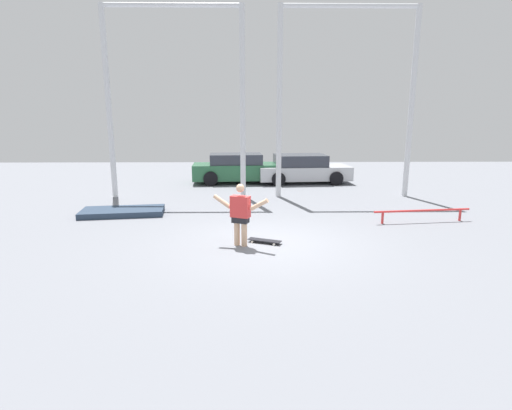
{
  "coord_description": "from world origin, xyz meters",
  "views": [
    {
      "loc": [
        -0.43,
        -9.17,
        2.93
      ],
      "look_at": [
        -0.26,
        1.25,
        0.66
      ],
      "focal_mm": 28.0,
      "sensor_mm": 36.0,
      "label": 1
    }
  ],
  "objects_px": {
    "grind_rail": "(422,212)",
    "parked_car_green": "(239,169)",
    "skateboarder": "(240,213)",
    "parked_car_silver": "(302,169)",
    "skateboard": "(265,240)",
    "manual_pad": "(123,212)"
  },
  "relations": [
    {
      "from": "parked_car_silver",
      "to": "parked_car_green",
      "type": "bearing_deg",
      "value": 175.46
    },
    {
      "from": "grind_rail",
      "to": "parked_car_silver",
      "type": "height_order",
      "value": "parked_car_silver"
    },
    {
      "from": "skateboarder",
      "to": "manual_pad",
      "type": "height_order",
      "value": "skateboarder"
    },
    {
      "from": "skateboard",
      "to": "parked_car_silver",
      "type": "relative_size",
      "value": 0.19
    },
    {
      "from": "parked_car_green",
      "to": "skateboarder",
      "type": "bearing_deg",
      "value": -92.21
    },
    {
      "from": "skateboard",
      "to": "grind_rail",
      "type": "bearing_deg",
      "value": 45.32
    },
    {
      "from": "skateboarder",
      "to": "parked_car_silver",
      "type": "relative_size",
      "value": 0.34
    },
    {
      "from": "skateboarder",
      "to": "grind_rail",
      "type": "xyz_separation_m",
      "value": [
        5.17,
        2.07,
        -0.49
      ]
    },
    {
      "from": "skateboarder",
      "to": "parked_car_silver",
      "type": "distance_m",
      "value": 9.76
    },
    {
      "from": "manual_pad",
      "to": "grind_rail",
      "type": "relative_size",
      "value": 0.85
    },
    {
      "from": "skateboard",
      "to": "manual_pad",
      "type": "height_order",
      "value": "manual_pad"
    },
    {
      "from": "grind_rail",
      "to": "parked_car_green",
      "type": "distance_m",
      "value": 9.13
    },
    {
      "from": "grind_rail",
      "to": "parked_car_green",
      "type": "bearing_deg",
      "value": 126.62
    },
    {
      "from": "skateboarder",
      "to": "manual_pad",
      "type": "relative_size",
      "value": 0.59
    },
    {
      "from": "skateboarder",
      "to": "parked_car_green",
      "type": "height_order",
      "value": "skateboarder"
    },
    {
      "from": "parked_car_green",
      "to": "parked_car_silver",
      "type": "bearing_deg",
      "value": -4.08
    },
    {
      "from": "grind_rail",
      "to": "parked_car_silver",
      "type": "distance_m",
      "value": 7.74
    },
    {
      "from": "skateboarder",
      "to": "manual_pad",
      "type": "xyz_separation_m",
      "value": [
        -3.73,
        3.15,
        -0.71
      ]
    },
    {
      "from": "manual_pad",
      "to": "parked_car_silver",
      "type": "xyz_separation_m",
      "value": [
        6.4,
        6.24,
        0.54
      ]
    },
    {
      "from": "manual_pad",
      "to": "parked_car_silver",
      "type": "distance_m",
      "value": 8.95
    },
    {
      "from": "skateboarder",
      "to": "skateboard",
      "type": "relative_size",
      "value": 1.77
    },
    {
      "from": "skateboarder",
      "to": "parked_car_green",
      "type": "relative_size",
      "value": 0.34
    }
  ]
}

